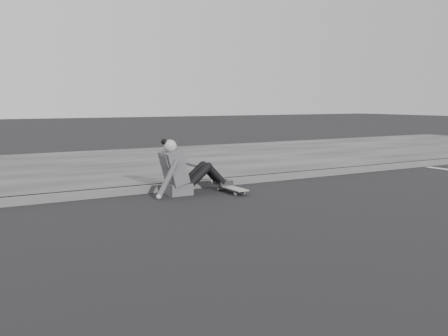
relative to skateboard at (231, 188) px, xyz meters
name	(u,v)px	position (x,y,z in m)	size (l,w,h in m)	color
ground	(376,207)	(1.18, -1.93, -0.07)	(80.00, 80.00, 0.00)	black
curb	(268,178)	(1.18, 0.65, -0.01)	(24.00, 0.16, 0.12)	#505050
sidewalk	(194,161)	(1.18, 3.67, -0.01)	(24.00, 6.00, 0.12)	#3E3E3E
skateboard	(231,188)	(0.00, 0.00, 0.00)	(0.20, 0.78, 0.09)	gray
seated_woman	(182,171)	(-0.73, 0.25, 0.29)	(1.38, 0.46, 0.88)	#48474A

